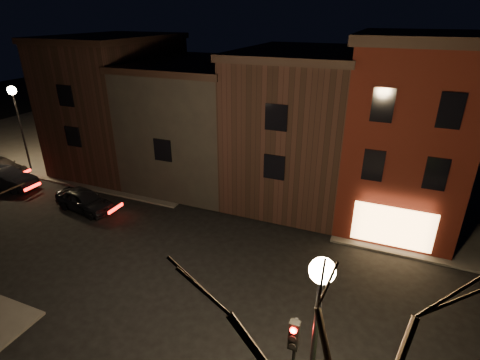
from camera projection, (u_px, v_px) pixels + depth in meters
name	position (u px, v px, depth m)	size (l,w,h in m)	color
ground	(207.00, 273.00, 18.09)	(120.00, 120.00, 0.00)	black
sidewalk_far_left	(130.00, 124.00, 41.92)	(30.00, 30.00, 0.12)	#2D2B28
corner_building	(407.00, 131.00, 21.05)	(6.50, 8.50, 10.50)	#49140D
row_building_a	(299.00, 124.00, 24.43)	(7.30, 10.30, 9.40)	black
row_building_b	(201.00, 121.00, 27.17)	(7.80, 10.30, 8.40)	black
row_building_c	(119.00, 102.00, 29.41)	(7.30, 10.30, 9.90)	black
street_lamp_near	(318.00, 310.00, 8.74)	(0.60, 0.60, 6.48)	black
street_lamp_far	(16.00, 106.00, 27.85)	(0.60, 0.60, 6.48)	black
traffic_signal	(293.00, 357.00, 10.34)	(0.58, 0.38, 4.05)	black
parked_car_a	(84.00, 200.00, 23.62)	(1.65, 4.11, 1.40)	black
parked_car_b	(5.00, 179.00, 26.49)	(1.58, 4.53, 1.49)	black
parked_car_c	(0.00, 167.00, 28.64)	(1.91, 4.71, 1.37)	black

